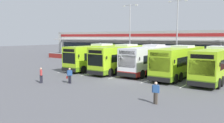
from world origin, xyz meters
TOP-DOWN VIEW (x-y plane):
  - ground_plane at (0.00, 0.00)m, footprint 200.00×200.00m
  - terminal_building at (-0.00, 26.91)m, footprint 70.00×13.00m
  - red_barrier_wall at (0.00, 14.50)m, footprint 60.00×0.40m
  - coach_bus_leftmost at (-8.42, 5.66)m, footprint 2.99×12.18m
  - coach_bus_left_centre at (-3.96, 5.58)m, footprint 2.99×12.18m
  - coach_bus_centre at (-0.15, 6.54)m, footprint 2.99×12.18m
  - coach_bus_right_centre at (4.05, 5.90)m, footprint 2.99×12.18m
  - coach_bus_rightmost at (8.19, 5.79)m, footprint 2.99×12.18m
  - bay_stripe_far_west at (-10.50, 6.00)m, footprint 0.14×13.00m
  - bay_stripe_west at (-6.30, 6.00)m, footprint 0.14×13.00m
  - bay_stripe_mid_west at (-2.10, 6.00)m, footprint 0.14×13.00m
  - bay_stripe_centre at (2.10, 6.00)m, footprint 0.14×13.00m
  - bay_stripe_mid_east at (6.30, 6.00)m, footprint 0.14×13.00m
  - pedestrian_with_handbag at (-3.87, -4.86)m, footprint 0.64×0.46m
  - pedestrian_in_dark_coat at (-6.44, -6.43)m, footprint 0.49×0.42m
  - pedestrian_child at (6.61, -6.67)m, footprint 0.54×0.29m
  - lamp_post_west at (-9.85, 17.41)m, footprint 3.24×0.28m
  - lamp_post_centre at (-0.30, 16.84)m, footprint 3.24×0.28m

SIDE VIEW (x-z plane):
  - ground_plane at x=0.00m, z-range 0.00..0.00m
  - bay_stripe_far_west at x=-10.50m, z-range 0.00..0.01m
  - bay_stripe_west at x=-6.30m, z-range 0.00..0.01m
  - bay_stripe_mid_west at x=-2.10m, z-range 0.00..0.01m
  - bay_stripe_centre at x=2.10m, z-range 0.00..0.01m
  - bay_stripe_mid_east at x=6.30m, z-range 0.00..0.01m
  - red_barrier_wall at x=0.00m, z-range 0.01..1.10m
  - pedestrian_with_handbag at x=-3.87m, z-range 0.05..1.67m
  - pedestrian_in_dark_coat at x=-6.44m, z-range 0.06..1.68m
  - pedestrian_child at x=6.61m, z-range 0.06..1.68m
  - coach_bus_leftmost at x=-8.42m, z-range -0.10..3.68m
  - coach_bus_left_centre at x=-3.96m, z-range -0.10..3.68m
  - coach_bus_centre at x=-0.15m, z-range -0.10..3.68m
  - coach_bus_right_centre at x=4.05m, z-range -0.10..3.68m
  - coach_bus_rightmost at x=8.19m, z-range -0.10..3.68m
  - terminal_building at x=0.00m, z-range 0.01..6.01m
  - lamp_post_west at x=-9.85m, z-range 0.79..11.79m
  - lamp_post_centre at x=-0.30m, z-range 0.79..11.79m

